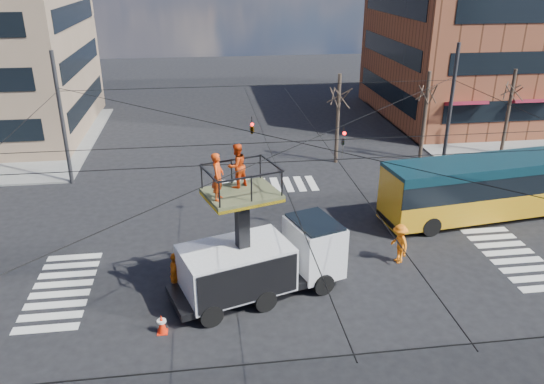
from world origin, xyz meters
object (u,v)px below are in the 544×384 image
Objects in this scene: flagger at (399,244)px; worker_ground at (176,275)px; city_bus at (492,186)px; utility_truck at (262,248)px; traffic_cone at (162,324)px.

worker_ground is at bearing -90.85° from flagger.
city_bus is 17.07m from worker_ground.
utility_truck is at bearing -84.75° from flagger.
worker_ground is 1.05× the size of flagger.
traffic_cone is 0.40× the size of worker_ground.
worker_ground is at bearing 158.37° from utility_truck.
city_bus reaches higher than traffic_cone.
city_bus is at bearing 112.67° from flagger.
traffic_cone is (-16.69, -7.59, -1.34)m from city_bus.
city_bus is 18.38m from traffic_cone.
utility_truck is at bearing -164.01° from city_bus.
flagger is (10.28, 3.69, 0.53)m from traffic_cone.
traffic_cone is 2.45m from worker_ground.
worker_ground reaches higher than traffic_cone.
flagger is at bearing -155.89° from city_bus.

